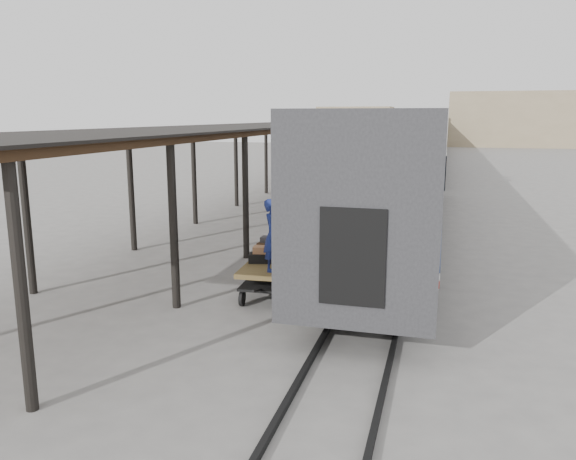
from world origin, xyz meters
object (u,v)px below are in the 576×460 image
at_px(luggage_tug, 329,181).
at_px(porter, 273,235).
at_px(baggage_cart, 271,271).
at_px(pedestrian, 294,189).

distance_m(luggage_tug, porter, 20.67).
relative_size(baggage_cart, luggage_tug, 1.49).
distance_m(baggage_cart, luggage_tug, 19.97).
distance_m(porter, pedestrian, 16.08).
xyz_separation_m(luggage_tug, porter, (2.77, -20.46, 1.07)).
bearing_deg(luggage_tug, porter, -81.67).
bearing_deg(luggage_tug, baggage_cart, -82.13).
height_order(baggage_cart, luggage_tug, luggage_tug).
bearing_deg(luggage_tug, pedestrian, -99.28).
relative_size(luggage_tug, pedestrian, 1.08).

